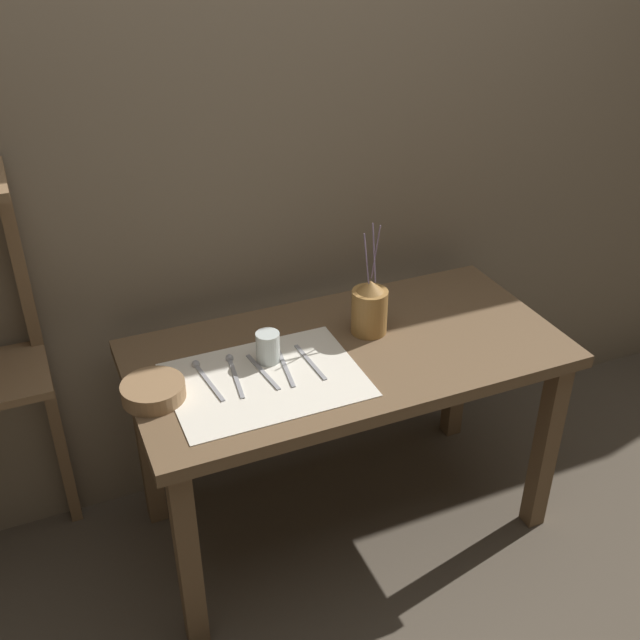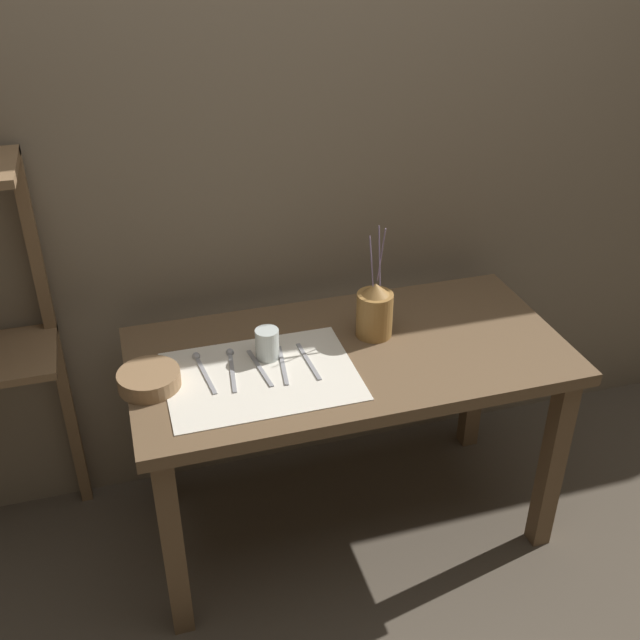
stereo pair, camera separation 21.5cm
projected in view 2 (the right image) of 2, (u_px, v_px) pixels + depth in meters
name	position (u px, v px, depth m)	size (l,w,h in m)	color
ground_plane	(345.00, 520.00, 2.59)	(12.00, 12.00, 0.00)	brown
stone_wall_back	(308.00, 143.00, 2.33)	(7.00, 0.06, 2.40)	#7A6B56
wooden_table	(348.00, 377.00, 2.28)	(1.30, 0.65, 0.70)	brown
linen_cloth	(261.00, 376.00, 2.11)	(0.54, 0.39, 0.00)	silver
pitcher_with_flowers	(375.00, 311.00, 2.27)	(0.11, 0.11, 0.36)	olive
wooden_bowl	(149.00, 379.00, 2.06)	(0.17, 0.17, 0.05)	#8E6B47
glass_tumbler_near	(267.00, 344.00, 2.17)	(0.07, 0.07, 0.09)	silver
spoon_inner	(200.00, 364.00, 2.16)	(0.04, 0.21, 0.02)	#939399
spoon_outer	(231.00, 360.00, 2.17)	(0.04, 0.21, 0.02)	#939399
knife_center	(260.00, 368.00, 2.14)	(0.04, 0.20, 0.00)	#939399
fork_inner	(283.00, 365.00, 2.15)	(0.04, 0.20, 0.00)	#939399
fork_outer	(308.00, 361.00, 2.17)	(0.02, 0.20, 0.00)	#939399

